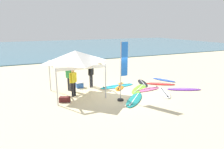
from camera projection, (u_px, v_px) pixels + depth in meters
ground_plane at (119, 95)px, 12.57m from camera, size 80.00×80.00×0.00m
sea at (50, 47)px, 40.12m from camera, size 80.00×36.00×0.10m
canopy_tent at (75, 57)px, 12.12m from camera, size 2.92×2.92×2.75m
surfboard_lime at (139, 88)px, 13.70m from camera, size 2.38×2.22×0.19m
surfboard_teal at (134, 100)px, 11.64m from camera, size 2.27×2.32×0.19m
surfboard_red at (160, 84)px, 14.81m from camera, size 2.12×1.69×0.19m
surfboard_purple at (184, 89)px, 13.56m from camera, size 2.32×1.53×0.19m
surfboard_white at (164, 93)px, 12.85m from camera, size 1.43×2.21×0.19m
surfboard_black at (143, 83)px, 15.07m from camera, size 1.19×2.11×0.19m
surfboard_orange at (120, 86)px, 14.17m from camera, size 1.63×2.00×0.19m
surfboard_pink at (146, 89)px, 13.48m from camera, size 2.29×0.80×0.19m
surfboard_blue at (164, 80)px, 15.89m from camera, size 1.30×1.94×0.19m
surfboard_cyan at (117, 86)px, 14.25m from camera, size 2.59×0.81×0.19m
person_yellow at (73, 81)px, 12.05m from camera, size 0.49×0.37×1.71m
person_black at (91, 73)px, 13.91m from camera, size 0.45×0.39×1.71m
person_green at (69, 76)px, 13.14m from camera, size 0.40×0.45×1.71m
banner_flag at (123, 74)px, 11.27m from camera, size 0.60×0.36×3.40m
gear_bag_near_tent at (65, 99)px, 11.37m from camera, size 0.68×0.53×0.28m
cooler_box at (80, 85)px, 13.98m from camera, size 0.50×0.36×0.39m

